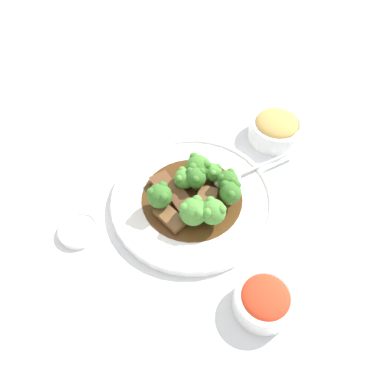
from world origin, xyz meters
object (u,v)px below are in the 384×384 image
object	(u,v)px
broccoli_floret_0	(213,172)
broccoli_floret_4	(193,211)
broccoli_floret_3	(230,192)
side_bowl_appetizer	(276,128)
main_plate	(192,199)
broccoli_floret_7	(228,180)
sauce_dish	(79,230)
beef_strip_3	(182,202)
beef_strip_0	(170,217)
serving_spoon	(235,176)
broccoli_floret_1	(160,196)
beef_strip_2	(206,199)
side_bowl_kimchi	(264,300)
broccoli_floret_8	(198,167)
broccoli_floret_2	(184,178)
broccoli_floret_5	(213,211)
broccoli_floret_6	(196,178)
beef_strip_1	(166,188)

from	to	relation	value
broccoli_floret_0	broccoli_floret_4	bearing A→B (deg)	-18.12
broccoli_floret_3	side_bowl_appetizer	bearing A→B (deg)	153.33
main_plate	broccoli_floret_0	xyz separation A→B (m)	(-0.04, 0.04, 0.03)
broccoli_floret_7	sauce_dish	bearing A→B (deg)	-69.70
beef_strip_3	broccoli_floret_4	size ratio (longest dim) A/B	1.27
beef_strip_0	serving_spoon	bearing A→B (deg)	131.39
broccoli_floret_1	beef_strip_2	bearing A→B (deg)	99.77
broccoli_floret_1	side_bowl_kimchi	world-z (taller)	broccoli_floret_1
beef_strip_2	broccoli_floret_4	size ratio (longest dim) A/B	1.12
beef_strip_2	broccoli_floret_4	bearing A→B (deg)	-26.93
broccoli_floret_4	side_bowl_appetizer	bearing A→B (deg)	145.74
broccoli_floret_1	broccoli_floret_8	world-z (taller)	broccoli_floret_1
beef_strip_0	broccoli_floret_4	world-z (taller)	broccoli_floret_4
broccoli_floret_4	broccoli_floret_0	bearing A→B (deg)	161.88
main_plate	serving_spoon	world-z (taller)	serving_spoon
broccoli_floret_2	broccoli_floret_1	bearing A→B (deg)	-39.41
beef_strip_2	broccoli_floret_7	distance (m)	0.05
broccoli_floret_2	broccoli_floret_0	bearing A→B (deg)	110.29
broccoli_floret_4	broccoli_floret_8	size ratio (longest dim) A/B	1.02
main_plate	beef_strip_0	size ratio (longest dim) A/B	4.80
broccoli_floret_2	sauce_dish	bearing A→B (deg)	-60.71
beef_strip_2	serving_spoon	bearing A→B (deg)	138.34
broccoli_floret_5	broccoli_floret_8	bearing A→B (deg)	-162.65
broccoli_floret_7	beef_strip_3	bearing A→B (deg)	-65.88
beef_strip_2	broccoli_floret_5	world-z (taller)	broccoli_floret_5
broccoli_floret_1	broccoli_floret_8	distance (m)	0.10
broccoli_floret_3	broccoli_floret_7	distance (m)	0.03
beef_strip_0	beef_strip_3	xyz separation A→B (m)	(-0.04, 0.02, 0.00)
broccoli_floret_1	broccoli_floret_7	xyz separation A→B (m)	(-0.04, 0.12, -0.00)
broccoli_floret_6	side_bowl_appetizer	world-z (taller)	broccoli_floret_6
beef_strip_0	side_bowl_kimchi	size ratio (longest dim) A/B	0.66
beef_strip_2	broccoli_floret_0	world-z (taller)	broccoli_floret_0
beef_strip_1	broccoli_floret_4	size ratio (longest dim) A/B	1.52
broccoli_floret_6	broccoli_floret_7	distance (m)	0.06
beef_strip_1	beef_strip_3	xyz separation A→B (m)	(0.03, 0.03, 0.00)
beef_strip_3	broccoli_floret_7	xyz separation A→B (m)	(-0.04, 0.08, 0.02)
beef_strip_0	beef_strip_3	world-z (taller)	beef_strip_3
broccoli_floret_2	broccoli_floret_4	size ratio (longest dim) A/B	0.81
broccoli_floret_7	beef_strip_0	bearing A→B (deg)	-54.67
broccoli_floret_1	broccoli_floret_2	xyz separation A→B (m)	(-0.05, 0.04, -0.01)
main_plate	broccoli_floret_1	world-z (taller)	broccoli_floret_1
broccoli_floret_1	serving_spoon	xyz separation A→B (m)	(-0.08, 0.14, -0.03)
beef_strip_3	broccoli_floret_0	xyz separation A→B (m)	(-0.06, 0.06, 0.02)
broccoli_floret_1	main_plate	bearing A→B (deg)	113.55
beef_strip_0	broccoli_floret_3	size ratio (longest dim) A/B	1.24
beef_strip_0	broccoli_floret_1	xyz separation A→B (m)	(-0.03, -0.02, 0.03)
beef_strip_2	broccoli_floret_4	xyz separation A→B (m)	(0.04, -0.02, 0.02)
broccoli_floret_0	serving_spoon	bearing A→B (deg)	98.59
beef_strip_2	broccoli_floret_7	bearing A→B (deg)	127.46
broccoli_floret_7	serving_spoon	xyz separation A→B (m)	(-0.03, 0.02, -0.02)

